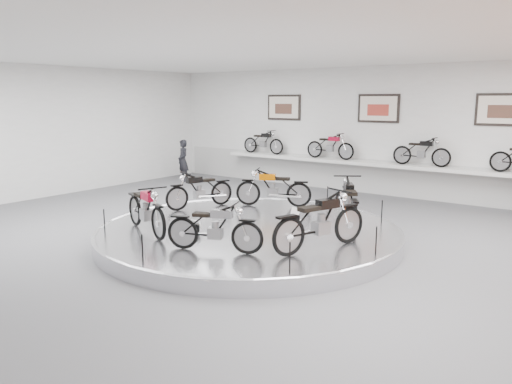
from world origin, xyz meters
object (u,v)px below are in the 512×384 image
Objects in this scene: display_platform at (249,234)px; bike_f at (320,221)px; bike_c at (200,190)px; shelf at (373,164)px; visitor at (183,161)px; bike_e at (214,227)px; bike_d at (146,209)px; bike_b at (273,188)px; bike_a at (349,202)px.

display_platform is 3.55× the size of bike_f.
bike_c reaches higher than display_platform.
shelf is 7.21m from bike_f.
bike_e is at bearing -17.94° from visitor.
display_platform is 8.29m from visitor.
bike_f reaches higher than bike_c.
bike_e reaches higher than shelf.
bike_c is 2.50m from bike_d.
bike_e is 9.82m from visitor.
bike_c is 1.03× the size of bike_e.
display_platform is at bearing -90.00° from shelf.
display_platform is 4.18× the size of visitor.
bike_d is at bearing 126.31° from bike_f.
bike_d is (-0.63, -3.64, 0.02)m from bike_b.
bike_c is (-1.37, -1.24, -0.02)m from bike_b.
bike_b is 0.96× the size of bike_d.
bike_a is at bearing 39.71° from display_platform.
shelf is at bearing 35.21° from bike_f.
bike_c is (-3.79, -0.57, -0.05)m from bike_a.
shelf is 6.09× the size of bike_f.
bike_d is 1.98m from bike_e.
bike_f is (4.15, -1.33, 0.07)m from bike_c.
bike_f is at bearing 19.25° from bike_e.
visitor reaches higher than bike_a.
bike_b is at bearing 110.53° from display_platform.
bike_d is at bearing 35.84° from bike_c.
bike_c is 4.36m from bike_f.
display_platform is 2.19m from bike_f.
bike_c is 1.03× the size of visitor.
shelf is 5.29m from bike_a.
bike_c is at bearing 128.44° from bike_d.
bike_c is at bearing -17.26° from visitor.
bike_c is at bearing 64.98° from bike_a.
bike_b is 1.03× the size of bike_c.
shelf is at bearing 72.93° from bike_e.
visitor reaches higher than bike_c.
visitor reaches higher than bike_b.
bike_a is 1.93m from bike_f.
bike_d is at bearing -26.24° from visitor.
bike_f reaches higher than bike_b.
bike_b is 3.69m from bike_d.
bike_a is at bearing 49.75° from bike_e.
bike_f reaches higher than display_platform.
bike_a reaches higher than display_platform.
shelf is 7.19× the size of visitor.
shelf is 6.48× the size of bike_d.
display_platform is 2.36m from bike_c.
bike_c is at bearing 91.25° from bike_f.
bike_b is at bearing 101.46° from bike_d.
visitor is at bearing 116.72° from bike_e.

